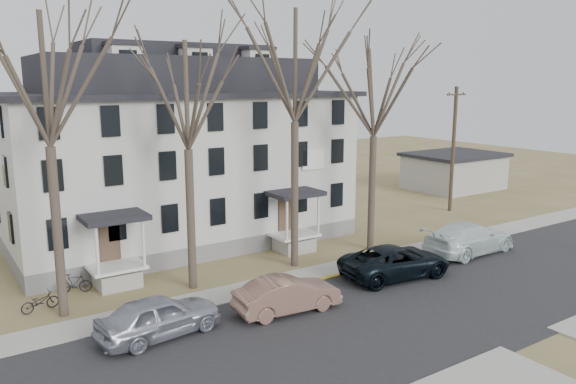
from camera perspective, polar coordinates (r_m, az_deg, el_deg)
ground at (r=23.34m, az=12.67°, el=-14.15°), size 120.00×120.00×0.00m
main_road at (r=24.62m, az=9.23°, el=-12.63°), size 120.00×10.00×0.04m
far_sidewalk at (r=28.95m, az=1.05°, el=-8.77°), size 120.00×2.00×0.08m
yellow_curb at (r=31.29m, az=9.61°, el=-7.38°), size 14.00×0.25×0.06m
boarding_house at (r=35.30m, az=-10.91°, el=3.67°), size 20.80×12.36×12.05m
distant_building at (r=54.52m, az=16.51°, el=2.08°), size 8.50×6.50×3.35m
tree_far_left at (r=24.56m, az=-23.56°, el=11.36°), size 8.40×8.40×13.72m
tree_mid_left at (r=26.34m, az=-10.31°, el=10.41°), size 7.80×7.80×12.74m
tree_center at (r=29.28m, az=0.71°, el=13.55°), size 9.00×9.00×14.70m
tree_mid_right at (r=32.69m, az=8.82°, el=10.58°), size 7.80×7.80×12.74m
utility_pole_far at (r=44.57m, az=16.44°, el=4.33°), size 2.00×0.28×9.50m
car_silver at (r=23.00m, az=-12.94°, el=-12.27°), size 5.12×2.53×1.68m
car_tan at (r=24.68m, az=-0.06°, el=-10.46°), size 4.83×2.04×1.55m
car_navy at (r=29.34m, az=10.89°, el=-7.02°), size 6.14×3.40×1.63m
car_white at (r=34.31m, az=17.91°, el=-4.54°), size 6.27×2.72×1.80m
bicycle_left at (r=27.10m, az=-23.89°, el=-10.22°), size 1.71×0.86×0.86m
bicycle_right at (r=28.66m, az=-20.86°, el=-8.74°), size 1.63×0.93×0.94m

